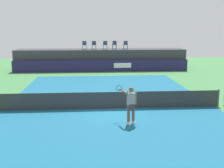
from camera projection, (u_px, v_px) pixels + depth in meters
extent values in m
plane|color=#3D7A42|center=(107.00, 96.00, 18.61)|extent=(48.00, 48.00, 0.00)
cube|color=#16597A|center=(110.00, 108.00, 15.68)|extent=(12.00, 22.00, 0.00)
cube|color=#231E4C|center=(101.00, 66.00, 28.76)|extent=(18.00, 0.20, 1.20)
cube|color=white|center=(123.00, 65.00, 28.80)|extent=(1.80, 0.02, 0.50)
cube|color=#38383D|center=(101.00, 59.00, 30.42)|extent=(18.00, 2.80, 2.20)
cylinder|color=#2D3D56|center=(86.00, 47.00, 30.12)|extent=(0.04, 0.04, 0.44)
cylinder|color=#2D3D56|center=(83.00, 47.00, 30.09)|extent=(0.04, 0.04, 0.44)
cylinder|color=#2D3D56|center=(86.00, 47.00, 29.73)|extent=(0.04, 0.04, 0.44)
cylinder|color=#2D3D56|center=(83.00, 47.00, 29.69)|extent=(0.04, 0.04, 0.44)
cube|color=#2D3D56|center=(84.00, 45.00, 29.86)|extent=(0.45, 0.45, 0.03)
cube|color=#2D3D56|center=(84.00, 43.00, 29.62)|extent=(0.44, 0.03, 0.42)
cylinder|color=#2D3D56|center=(96.00, 47.00, 30.21)|extent=(0.04, 0.04, 0.44)
cylinder|color=#2D3D56|center=(92.00, 47.00, 30.17)|extent=(0.04, 0.04, 0.44)
cylinder|color=#2D3D56|center=(96.00, 47.00, 29.82)|extent=(0.04, 0.04, 0.44)
cylinder|color=#2D3D56|center=(92.00, 47.00, 29.78)|extent=(0.04, 0.04, 0.44)
cube|color=#2D3D56|center=(94.00, 45.00, 29.95)|extent=(0.45, 0.45, 0.03)
cube|color=#2D3D56|center=(94.00, 43.00, 29.70)|extent=(0.44, 0.04, 0.42)
cylinder|color=#2D3D56|center=(107.00, 47.00, 30.26)|extent=(0.04, 0.04, 0.44)
cylinder|color=#2D3D56|center=(103.00, 47.00, 30.24)|extent=(0.04, 0.04, 0.44)
cylinder|color=#2D3D56|center=(107.00, 47.00, 29.87)|extent=(0.04, 0.04, 0.44)
cylinder|color=#2D3D56|center=(103.00, 47.00, 29.84)|extent=(0.04, 0.04, 0.44)
cube|color=#2D3D56|center=(105.00, 45.00, 30.01)|extent=(0.44, 0.44, 0.03)
cube|color=#2D3D56|center=(105.00, 43.00, 29.76)|extent=(0.44, 0.03, 0.42)
cylinder|color=#2D3D56|center=(116.00, 47.00, 30.54)|extent=(0.04, 0.04, 0.44)
cylinder|color=#2D3D56|center=(112.00, 47.00, 30.51)|extent=(0.04, 0.04, 0.44)
cylinder|color=#2D3D56|center=(116.00, 47.00, 30.14)|extent=(0.04, 0.04, 0.44)
cylinder|color=#2D3D56|center=(113.00, 47.00, 30.11)|extent=(0.04, 0.04, 0.44)
cube|color=#2D3D56|center=(114.00, 45.00, 30.28)|extent=(0.44, 0.44, 0.03)
cube|color=#2D3D56|center=(115.00, 43.00, 30.03)|extent=(0.44, 0.03, 0.42)
cylinder|color=#2D3D56|center=(127.00, 47.00, 30.41)|extent=(0.04, 0.04, 0.44)
cylinder|color=#2D3D56|center=(123.00, 47.00, 30.38)|extent=(0.04, 0.04, 0.44)
cylinder|color=#2D3D56|center=(127.00, 47.00, 30.02)|extent=(0.04, 0.04, 0.44)
cylinder|color=#2D3D56|center=(124.00, 47.00, 29.98)|extent=(0.04, 0.04, 0.44)
cube|color=#2D3D56|center=(125.00, 45.00, 30.15)|extent=(0.45, 0.45, 0.03)
cube|color=#2D3D56|center=(126.00, 43.00, 29.90)|extent=(0.44, 0.03, 0.42)
cylinder|color=white|center=(224.00, 94.00, 16.18)|extent=(0.04, 0.04, 1.40)
cube|color=#2D2D2D|center=(110.00, 100.00, 15.58)|extent=(12.40, 0.02, 0.95)
cylinder|color=#4C4C51|center=(218.00, 98.00, 16.03)|extent=(0.10, 0.10, 1.00)
cube|color=white|center=(133.00, 122.00, 13.24)|extent=(0.18, 0.28, 0.10)
cylinder|color=brown|center=(133.00, 113.00, 13.15)|extent=(0.14, 0.14, 0.82)
cube|color=white|center=(128.00, 123.00, 13.16)|extent=(0.18, 0.28, 0.10)
cylinder|color=brown|center=(129.00, 113.00, 13.07)|extent=(0.14, 0.14, 0.82)
cube|color=#333338|center=(131.00, 106.00, 13.05)|extent=(0.39, 0.30, 0.24)
cube|color=gray|center=(131.00, 99.00, 12.98)|extent=(0.40, 0.29, 0.56)
sphere|color=brown|center=(131.00, 89.00, 12.89)|extent=(0.22, 0.22, 0.22)
cylinder|color=brown|center=(136.00, 99.00, 13.06)|extent=(0.09, 0.09, 0.60)
cylinder|color=brown|center=(124.00, 92.00, 13.09)|extent=(0.25, 0.61, 0.14)
cylinder|color=black|center=(121.00, 89.00, 13.47)|extent=(0.30, 0.11, 0.03)
torus|color=black|center=(119.00, 88.00, 13.74)|extent=(0.30, 0.10, 0.30)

